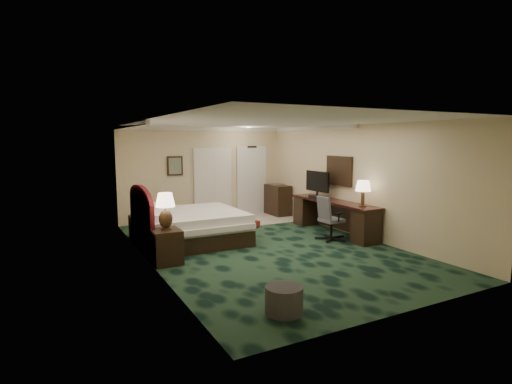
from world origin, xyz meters
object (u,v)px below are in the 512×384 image
nightstand_far (140,227)px  lamp_near (166,211)px  bed (191,227)px  desk_chair (331,218)px  desk (333,217)px  minibar (278,200)px  ottoman (284,300)px  bed_bench (235,227)px  nightstand_near (166,246)px  lamp_far (140,203)px  tv (317,184)px

nightstand_far → lamp_near: size_ratio=0.80×
bed → desk_chair: bearing=-24.5°
lamp_near → desk_chair: size_ratio=0.66×
desk → desk_chair: desk_chair is taller
desk → minibar: size_ratio=3.03×
nightstand_far → ottoman: nightstand_far is taller
lamp_near → bed_bench: bearing=31.8°
desk_chair → nightstand_near: bearing=176.6°
lamp_far → bed_bench: bearing=-22.2°
bed_bench → nightstand_near: bearing=-154.2°
nightstand_near → bed_bench: 2.40m
bed → lamp_far: size_ratio=3.72×
nightstand_far → lamp_far: 0.58m
bed → tv: 3.54m
bed_bench → lamp_near: bearing=-154.9°
nightstand_far → ottoman: 5.16m
ottoman → bed: bearing=88.3°
desk → bed_bench: bearing=161.9°
nightstand_far → minibar: 4.60m
bed → minibar: (3.48, 1.98, 0.12)m
nightstand_far → tv: tv is taller
lamp_near → desk: 4.43m
desk_chair → nightstand_far: bearing=147.9°
lamp_near → desk: bearing=6.0°
bed → desk: bearing=-12.9°
nightstand_near → lamp_near: size_ratio=0.95×
tv → desk_chair: bearing=-113.8°
desk_chair → ottoman: bearing=-139.7°
tv → nightstand_far: bearing=165.2°
minibar → lamp_near: bearing=-143.7°
nightstand_near → nightstand_far: size_ratio=1.18×
ottoman → desk: bearing=43.8°
lamp_near → desk_chair: 3.90m
desk → nightstand_near: bearing=-173.4°
tv → desk_chair: size_ratio=0.85×
lamp_far → minibar: 4.61m
lamp_far → desk: lamp_far is taller
nightstand_near → ottoman: (0.81, -2.92, -0.14)m
lamp_far → bed_bench: 2.30m
lamp_near → minibar: bearing=36.3°
nightstand_far → desk_chair: size_ratio=0.53×
nightstand_far → bed_bench: (2.06, -0.88, -0.03)m
desk_chair → minibar: size_ratio=1.11×
ottoman → nightstand_far: bearing=99.5°
bed → ottoman: bearing=-91.7°
bed → bed_bench: 1.09m
nightstand_far → lamp_near: bearing=-88.4°
bed → lamp_far: lamp_far is taller
bed_bench → ottoman: bearing=-112.7°
nightstand_near → lamp_far: bearing=90.7°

